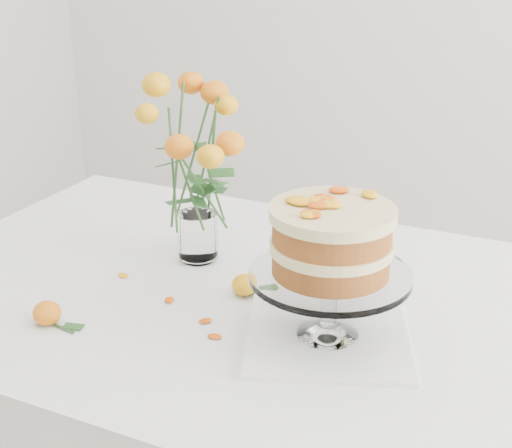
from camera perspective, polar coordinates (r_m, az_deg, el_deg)
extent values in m
cube|color=tan|center=(1.41, -0.57, -6.34)|extent=(1.40, 0.90, 0.04)
cylinder|color=tan|center=(2.15, -11.35, -7.33)|extent=(0.06, 0.06, 0.71)
cube|color=white|center=(1.40, -0.57, -5.51)|extent=(1.42, 0.92, 0.01)
cube|color=white|center=(1.82, 5.67, -2.21)|extent=(1.42, 0.01, 0.20)
cube|color=white|center=(1.25, 5.73, -8.89)|extent=(0.35, 0.35, 0.01)
cylinder|color=silver|center=(1.21, 5.85, -6.16)|extent=(0.03, 0.03, 0.09)
cylinder|color=silver|center=(1.19, 5.94, -4.07)|extent=(0.27, 0.27, 0.01)
cylinder|color=brown|center=(1.18, 5.99, -2.97)|extent=(0.26, 0.26, 0.04)
cylinder|color=#FFEAA4|center=(1.17, 6.04, -1.72)|extent=(0.27, 0.27, 0.02)
cylinder|color=brown|center=(1.16, 6.10, -0.45)|extent=(0.26, 0.26, 0.04)
cylinder|color=#FFEAA4|center=(1.15, 6.16, 0.89)|extent=(0.27, 0.27, 0.02)
cylinder|color=silver|center=(1.53, -4.62, -2.70)|extent=(0.07, 0.07, 0.01)
cylinder|color=silver|center=(1.51, -4.68, -0.88)|extent=(0.08, 0.08, 0.10)
ellipsoid|color=#FFA416|center=(1.37, -0.95, -4.90)|extent=(0.05, 0.05, 0.04)
cylinder|color=#2A5522|center=(1.38, 0.49, -5.63)|extent=(0.06, 0.03, 0.00)
ellipsoid|color=orange|center=(1.33, -16.39, -6.85)|extent=(0.05, 0.05, 0.04)
cylinder|color=#2A5522|center=(1.31, -15.29, -8.04)|extent=(0.06, 0.02, 0.01)
ellipsoid|color=#FFAE10|center=(1.37, -6.96, -6.06)|extent=(0.03, 0.02, 0.00)
ellipsoid|color=#FFAE10|center=(1.29, -4.07, -7.75)|extent=(0.03, 0.02, 0.00)
ellipsoid|color=#FFAE10|center=(1.25, -3.33, -8.99)|extent=(0.03, 0.02, 0.00)
ellipsoid|color=#FFAE10|center=(1.48, -10.60, -4.07)|extent=(0.03, 0.02, 0.00)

